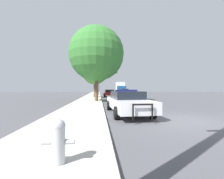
{
  "coord_description": "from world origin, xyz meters",
  "views": [
    {
      "loc": [
        -3.93,
        -6.71,
        1.51
      ],
      "look_at": [
        -2.02,
        15.05,
        1.35
      ],
      "focal_mm": 24.0,
      "sensor_mm": 36.0,
      "label": 1
    }
  ],
  "objects": [
    {
      "name": "ground_plane",
      "position": [
        0.0,
        0.0,
        0.0
      ],
      "size": [
        110.0,
        110.0,
        0.0
      ],
      "primitive_type": "plane",
      "color": "#4F4F54"
    },
    {
      "name": "car_background_midblock",
      "position": [
        -2.05,
        20.43,
        0.7
      ],
      "size": [
        2.01,
        4.59,
        1.3
      ],
      "rotation": [
        0.0,
        0.0,
        0.01
      ],
      "color": "maroon",
      "rests_on": "ground_plane"
    },
    {
      "name": "sidewalk_left",
      "position": [
        -5.1,
        0.0,
        0.07
      ],
      "size": [
        3.0,
        110.0,
        0.13
      ],
      "color": "#BCB7AD",
      "rests_on": "ground_plane"
    },
    {
      "name": "traffic_light",
      "position": [
        -2.52,
        23.24,
        3.98
      ],
      "size": [
        3.79,
        0.35,
        5.48
      ],
      "color": "#424247",
      "rests_on": "sidewalk_left"
    },
    {
      "name": "fire_hydrant",
      "position": [
        -4.67,
        -3.89,
        0.56
      ],
      "size": [
        0.59,
        0.26,
        0.82
      ],
      "color": "#B7BCC1",
      "rests_on": "sidewalk_left"
    },
    {
      "name": "car_background_oncoming",
      "position": [
        2.07,
        28.24,
        0.76
      ],
      "size": [
        2.15,
        4.38,
        1.43
      ],
      "rotation": [
        0.0,
        0.0,
        3.18
      ],
      "color": "silver",
      "rests_on": "ground_plane"
    },
    {
      "name": "tree_sidewalk_mid",
      "position": [
        -4.58,
        17.01,
        4.1
      ],
      "size": [
        3.98,
        3.98,
        5.98
      ],
      "color": "brown",
      "rests_on": "sidewalk_left"
    },
    {
      "name": "tree_sidewalk_near",
      "position": [
        -4.19,
        9.78,
        5.29
      ],
      "size": [
        6.0,
        6.0,
        8.17
      ],
      "color": "brown",
      "rests_on": "sidewalk_left"
    },
    {
      "name": "police_car",
      "position": [
        -2.24,
        2.16,
        0.72
      ],
      "size": [
        2.26,
        5.37,
        1.43
      ],
      "rotation": [
        0.0,
        0.0,
        3.19
      ],
      "color": "white",
      "rests_on": "ground_plane"
    },
    {
      "name": "box_truck",
      "position": [
        2.14,
        35.21,
        1.73
      ],
      "size": [
        2.76,
        7.08,
        3.26
      ],
      "rotation": [
        0.0,
        0.0,
        3.1
      ],
      "color": "navy",
      "rests_on": "ground_plane"
    }
  ]
}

